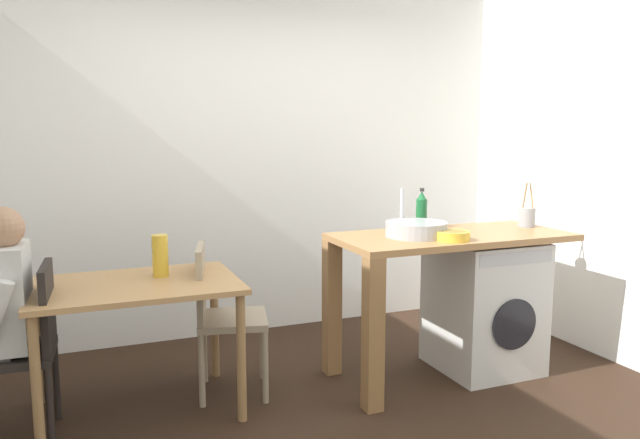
# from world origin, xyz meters

# --- Properties ---
(ground_plane) EXTENTS (5.46, 5.46, 0.00)m
(ground_plane) POSITION_xyz_m (0.00, 0.00, 0.00)
(ground_plane) COLOR black
(wall_back) EXTENTS (4.60, 0.10, 2.70)m
(wall_back) POSITION_xyz_m (0.00, 1.75, 1.35)
(wall_back) COLOR white
(wall_back) RESTS_ON ground_plane
(dining_table) EXTENTS (1.10, 0.76, 0.74)m
(dining_table) POSITION_xyz_m (-0.97, 0.57, 0.64)
(dining_table) COLOR tan
(dining_table) RESTS_ON ground_plane
(chair_person_seat) EXTENTS (0.42, 0.42, 0.90)m
(chair_person_seat) POSITION_xyz_m (-1.52, 0.46, 0.51)
(chair_person_seat) COLOR black
(chair_person_seat) RESTS_ON ground_plane
(chair_opposite) EXTENTS (0.48, 0.48, 0.90)m
(chair_opposite) POSITION_xyz_m (-0.50, 0.64, 0.51)
(chair_opposite) COLOR gray
(chair_opposite) RESTS_ON ground_plane
(kitchen_counter) EXTENTS (1.50, 0.68, 0.92)m
(kitchen_counter) POSITION_xyz_m (0.73, 0.38, 0.76)
(kitchen_counter) COLOR #9E7042
(kitchen_counter) RESTS_ON ground_plane
(washing_machine) EXTENTS (0.60, 0.61, 0.86)m
(washing_machine) POSITION_xyz_m (1.20, 0.38, 0.43)
(washing_machine) COLOR silver
(washing_machine) RESTS_ON ground_plane
(sink_basin) EXTENTS (0.38, 0.38, 0.09)m
(sink_basin) POSITION_xyz_m (0.68, 0.38, 0.97)
(sink_basin) COLOR #9EA0A5
(sink_basin) RESTS_ON kitchen_counter
(tap) EXTENTS (0.02, 0.02, 0.28)m
(tap) POSITION_xyz_m (0.68, 0.56, 1.06)
(tap) COLOR #B2B2B7
(tap) RESTS_ON kitchen_counter
(bottle_tall_green) EXTENTS (0.07, 0.07, 0.27)m
(bottle_tall_green) POSITION_xyz_m (0.88, 0.65, 1.04)
(bottle_tall_green) COLOR #19592D
(bottle_tall_green) RESTS_ON kitchen_counter
(mixing_bowl) EXTENTS (0.20, 0.20, 0.06)m
(mixing_bowl) POSITION_xyz_m (0.80, 0.18, 0.95)
(mixing_bowl) COLOR gold
(mixing_bowl) RESTS_ON kitchen_counter
(utensil_crock) EXTENTS (0.11, 0.11, 0.30)m
(utensil_crock) POSITION_xyz_m (1.57, 0.43, 0.99)
(utensil_crock) COLOR gray
(utensil_crock) RESTS_ON kitchen_counter
(vase) EXTENTS (0.09, 0.09, 0.24)m
(vase) POSITION_xyz_m (-0.82, 0.67, 0.86)
(vase) COLOR gold
(vase) RESTS_ON dining_table
(scissors) EXTENTS (0.15, 0.06, 0.01)m
(scissors) POSITION_xyz_m (0.89, 0.28, 0.92)
(scissors) COLOR #B2B2B7
(scissors) RESTS_ON kitchen_counter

